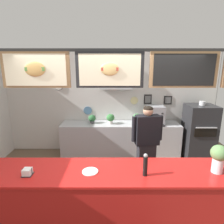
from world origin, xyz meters
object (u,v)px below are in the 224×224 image
shop_worker (146,143)px  potted_oregano (92,119)px  basil_vase (218,157)px  potted_sage (136,118)px  condiment_plate (90,171)px  pepper_grinder (145,165)px  espresso_machine (155,115)px  pizza_oven (198,132)px  napkin_holder (27,172)px  potted_basil (110,118)px

shop_worker → potted_oregano: size_ratio=7.18×
potted_oregano → basil_vase: (1.89, -2.54, 0.20)m
potted_sage → condiment_plate: bearing=-110.2°
shop_worker → basil_vase: size_ratio=4.29×
potted_oregano → pepper_grinder: size_ratio=0.75×
shop_worker → condiment_plate: bearing=44.3°
espresso_machine → potted_oregano: bearing=178.3°
espresso_machine → potted_sage: 0.47m
pizza_oven → napkin_holder: bearing=-143.9°
potted_oregano → espresso_machine: bearing=-1.7°
pizza_oven → condiment_plate: 3.42m
shop_worker → espresso_machine: shop_worker is taller
potted_basil → condiment_plate: 2.49m
espresso_machine → condiment_plate: espresso_machine is taller
basil_vase → potted_oregano: bearing=126.7°
pizza_oven → napkin_holder: pizza_oven is taller
potted_basil → napkin_holder: size_ratio=2.03×
pizza_oven → basil_vase: size_ratio=4.01×
basil_vase → espresso_machine: bearing=96.0°
potted_sage → pepper_grinder: bearing=-95.0°
pizza_oven → basil_vase: pizza_oven is taller
pizza_oven → potted_sage: (-1.56, 0.21, 0.33)m
condiment_plate → pizza_oven: bearing=43.0°
potted_oregano → condiment_plate: bearing=-84.7°
shop_worker → basil_vase: bearing=109.8°
shop_worker → potted_oregano: (-1.21, 1.26, 0.15)m
espresso_machine → potted_sage: espresso_machine is taller
espresso_machine → napkin_holder: (-2.18, -2.56, -0.07)m
shop_worker → basil_vase: (0.68, -1.28, 0.35)m
pizza_oven → pepper_grinder: (-1.79, -2.40, 0.45)m
potted_sage → pepper_grinder: 2.62m
shop_worker → potted_oregano: 1.75m
potted_oregano → shop_worker: bearing=-46.2°
pizza_oven → potted_sage: 1.61m
condiment_plate → pepper_grinder: size_ratio=0.70×
espresso_machine → condiment_plate: (-1.39, -2.48, -0.10)m
pizza_oven → potted_basil: 2.28m
potted_oregano → pepper_grinder: bearing=-70.2°
potted_oregano → napkin_holder: 2.66m
espresso_machine → condiment_plate: size_ratio=2.23×
espresso_machine → napkin_holder: size_ratio=3.64×
espresso_machine → potted_sage: size_ratio=1.82×
shop_worker → espresso_machine: 1.30m
pizza_oven → espresso_machine: (-1.10, 0.16, 0.41)m
potted_basil → basil_vase: bearing=-60.4°
condiment_plate → potted_basil: bearing=84.3°
potted_sage → basil_vase: bearing=-74.1°
potted_oregano → napkin_holder: potted_oregano is taller
potted_basil → potted_oregano: size_ratio=1.16×
basil_vase → shop_worker: bearing=118.1°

